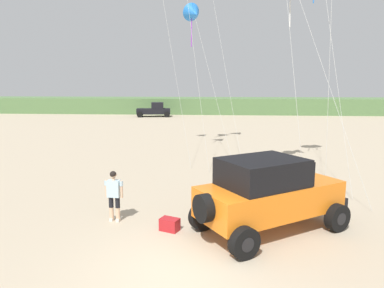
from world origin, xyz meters
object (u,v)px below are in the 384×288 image
at_px(cooler_box, 170,224).
at_px(jeep, 269,193).
at_px(person_watching, 114,193).
at_px(kite_red_delta, 194,14).
at_px(distant_pickup, 155,110).

bearing_deg(cooler_box, jeep, 26.02).
distance_m(person_watching, cooler_box, 2.12).
relative_size(person_watching, kite_red_delta, 0.18).
relative_size(cooler_box, kite_red_delta, 0.06).
height_order(jeep, cooler_box, jeep).
relative_size(jeep, kite_red_delta, 0.53).
relative_size(jeep, distant_pickup, 1.03).
bearing_deg(person_watching, distant_pickup, 98.58).
bearing_deg(jeep, distant_pickup, 105.46).
distance_m(person_watching, kite_red_delta, 13.83).
xyz_separation_m(jeep, kite_red_delta, (-3.10, 11.79, 7.39)).
bearing_deg(kite_red_delta, person_watching, -98.66).
bearing_deg(person_watching, jeep, -4.70).
bearing_deg(cooler_box, kite_red_delta, 112.52).
xyz_separation_m(person_watching, distant_pickup, (-5.68, 37.63, 0.00)).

